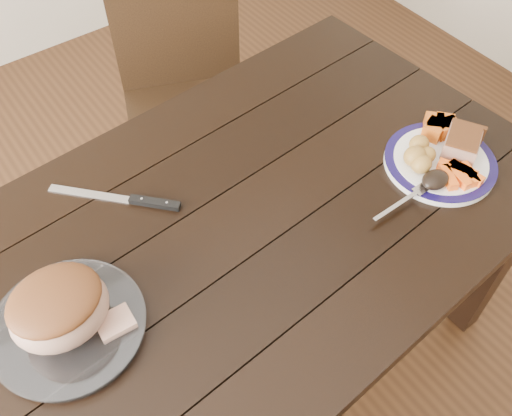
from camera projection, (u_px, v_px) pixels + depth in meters
ground at (233, 371)px, 1.85m from camera, size 4.00×4.00×0.00m
dining_table at (224, 257)px, 1.34m from camera, size 1.66×1.01×0.75m
chair_far at (186, 87)px, 1.94m from camera, size 0.55×0.56×0.93m
dinner_plate at (440, 163)px, 1.39m from camera, size 0.27×0.27×0.02m
plate_rim at (441, 160)px, 1.38m from camera, size 0.27×0.27×0.02m
serving_platter at (69, 327)px, 1.11m from camera, size 0.29×0.29×0.02m
pork_slice at (462, 143)px, 1.38m from camera, size 0.13×0.12×0.04m
roasted_potatoes at (419, 155)px, 1.36m from camera, size 0.10×0.10×0.05m
carrot_batons at (460, 173)px, 1.34m from camera, size 0.09×0.11×0.02m
pumpkin_wedges at (440, 127)px, 1.42m from camera, size 0.10×0.09×0.04m
dark_mushroom at (435, 180)px, 1.32m from camera, size 0.07×0.05×0.03m
fork at (406, 199)px, 1.30m from camera, size 0.18×0.03×0.00m
roast_joint at (60, 310)px, 1.06m from camera, size 0.19×0.16×0.12m
cut_slice at (115, 323)px, 1.10m from camera, size 0.07×0.06×0.02m
carving_knife at (138, 201)px, 1.32m from camera, size 0.23×0.25×0.01m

